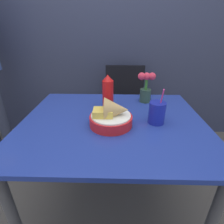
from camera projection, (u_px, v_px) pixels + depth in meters
The scene contains 8 objects.
ground_plane at pixel (113, 204), 1.33m from camera, with size 12.00×12.00×0.00m, color #4C4742.
wall_window at pixel (115, 18), 1.75m from camera, with size 7.00×0.06×2.60m.
dining_table at pixel (113, 135), 1.05m from camera, with size 1.05×0.87×0.73m.
chair_far_window at pixel (125, 101), 1.83m from camera, with size 0.40×0.40×0.87m.
food_basket at pixel (112, 116), 0.94m from camera, with size 0.23×0.23×0.16m.
ketchup_bottle at pixel (108, 92), 1.12m from camera, with size 0.07×0.07×0.22m.
drink_cup at pixel (157, 113), 0.96m from camera, with size 0.09×0.09×0.21m.
flower_vase at pixel (146, 88), 1.22m from camera, with size 0.12×0.08×0.21m.
Camera 1 is at (0.02, -0.89, 1.21)m, focal length 28.00 mm.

